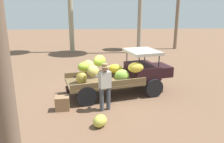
{
  "coord_description": "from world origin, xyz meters",
  "views": [
    {
      "loc": [
        -0.25,
        -8.96,
        3.55
      ],
      "look_at": [
        0.32,
        -0.09,
        1.01
      ],
      "focal_mm": 35.95,
      "sensor_mm": 36.0,
      "label": 1
    }
  ],
  "objects_px": {
    "farmer": "(105,84)",
    "wooden_crate": "(62,103)",
    "loose_banana_bunch": "(100,121)",
    "truck": "(124,73)"
  },
  "relations": [
    {
      "from": "wooden_crate",
      "to": "loose_banana_bunch",
      "type": "bearing_deg",
      "value": -43.88
    },
    {
      "from": "loose_banana_bunch",
      "to": "wooden_crate",
      "type": "bearing_deg",
      "value": 136.12
    },
    {
      "from": "wooden_crate",
      "to": "truck",
      "type": "bearing_deg",
      "value": 31.63
    },
    {
      "from": "truck",
      "to": "loose_banana_bunch",
      "type": "xyz_separation_m",
      "value": [
        -1.07,
        -2.75,
        -0.7
      ]
    },
    {
      "from": "farmer",
      "to": "loose_banana_bunch",
      "type": "height_order",
      "value": "farmer"
    },
    {
      "from": "farmer",
      "to": "wooden_crate",
      "type": "bearing_deg",
      "value": 63.22
    },
    {
      "from": "wooden_crate",
      "to": "loose_banana_bunch",
      "type": "height_order",
      "value": "wooden_crate"
    },
    {
      "from": "loose_banana_bunch",
      "to": "truck",
      "type": "bearing_deg",
      "value": 68.81
    },
    {
      "from": "loose_banana_bunch",
      "to": "farmer",
      "type": "bearing_deg",
      "value": 80.48
    },
    {
      "from": "truck",
      "to": "loose_banana_bunch",
      "type": "bearing_deg",
      "value": -125.6
    }
  ]
}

